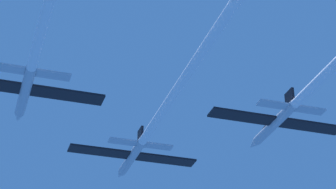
{
  "coord_description": "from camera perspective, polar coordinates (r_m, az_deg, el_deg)",
  "views": [
    {
      "loc": [
        -23.79,
        -96.09,
        -43.15
      ],
      "look_at": [
        -0.19,
        -21.1,
        0.12
      ],
      "focal_mm": 72.5,
      "sensor_mm": 36.0,
      "label": 1
    }
  ],
  "objects": [
    {
      "name": "jet_lead",
      "position": [
        90.93,
        0.06,
        -0.61
      ],
      "size": [
        20.34,
        66.94,
        3.37
      ],
      "color": "#B2BAC6"
    },
    {
      "name": "jet_left_wing",
      "position": [
        73.71,
        -10.17,
        6.96
      ],
      "size": [
        20.34,
        64.89,
        3.37
      ],
      "color": "#B2BAC6"
    },
    {
      "name": "jet_right_wing",
      "position": [
        86.93,
        13.43,
        2.06
      ],
      "size": [
        20.34,
        58.84,
        3.37
      ],
      "color": "#B2BAC6"
    }
  ]
}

